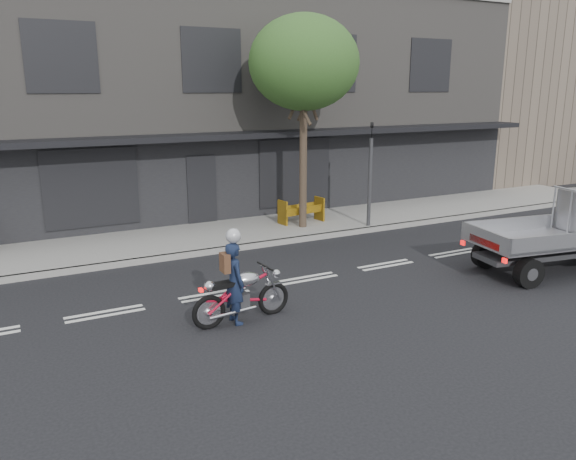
# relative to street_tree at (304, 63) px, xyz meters

# --- Properties ---
(ground) EXTENTS (80.00, 80.00, 0.00)m
(ground) POSITION_rel_street_tree_xyz_m (-2.20, -4.20, -5.28)
(ground) COLOR black
(ground) RESTS_ON ground
(sidewalk) EXTENTS (32.00, 3.20, 0.15)m
(sidewalk) POSITION_rel_street_tree_xyz_m (-2.20, 0.50, -5.20)
(sidewalk) COLOR gray
(sidewalk) RESTS_ON ground
(kerb) EXTENTS (32.00, 0.20, 0.15)m
(kerb) POSITION_rel_street_tree_xyz_m (-2.20, -1.10, -5.20)
(kerb) COLOR gray
(kerb) RESTS_ON ground
(building_main) EXTENTS (26.00, 10.00, 8.00)m
(building_main) POSITION_rel_street_tree_xyz_m (-2.20, 7.10, -1.28)
(building_main) COLOR slate
(building_main) RESTS_ON ground
(building_neighbour) EXTENTS (14.00, 10.00, 10.00)m
(building_neighbour) POSITION_rel_street_tree_xyz_m (17.80, 7.10, -0.28)
(building_neighbour) COLOR brown
(building_neighbour) RESTS_ON ground
(street_tree) EXTENTS (3.40, 3.40, 6.74)m
(street_tree) POSITION_rel_street_tree_xyz_m (0.00, 0.00, 0.00)
(street_tree) COLOR #382B21
(street_tree) RESTS_ON ground
(traffic_light_pole) EXTENTS (0.12, 0.12, 3.50)m
(traffic_light_pole) POSITION_rel_street_tree_xyz_m (2.00, -0.85, -3.63)
(traffic_light_pole) COLOR #2D2D30
(traffic_light_pole) RESTS_ON ground
(motorcycle) EXTENTS (2.14, 0.62, 1.10)m
(motorcycle) POSITION_rel_street_tree_xyz_m (-4.60, -5.84, -4.71)
(motorcycle) COLOR black
(motorcycle) RESTS_ON ground
(rider) EXTENTS (0.44, 0.63, 1.66)m
(rider) POSITION_rel_street_tree_xyz_m (-4.75, -5.84, -4.45)
(rider) COLOR #141E38
(rider) RESTS_ON ground
(construction_barrier) EXTENTS (1.59, 0.83, 0.85)m
(construction_barrier) POSITION_rel_street_tree_xyz_m (0.24, 0.33, -4.70)
(construction_barrier) COLOR #FFB00D
(construction_barrier) RESTS_ON sidewalk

